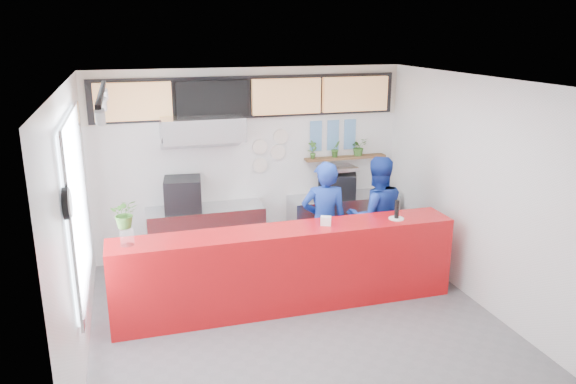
{
  "coord_description": "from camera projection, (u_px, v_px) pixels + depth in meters",
  "views": [
    {
      "loc": [
        -1.9,
        -6.1,
        3.57
      ],
      "look_at": [
        0.1,
        0.7,
        1.5
      ],
      "focal_mm": 35.0,
      "sensor_mm": 36.0,
      "label": 1
    }
  ],
  "objects": [
    {
      "name": "wall_left",
      "position": [
        75.0,
        229.0,
        6.03
      ],
      "size": [
        0.0,
        5.0,
        5.0
      ],
      "primitive_type": "plane",
      "rotation": [
        1.57,
        0.0,
        1.57
      ],
      "color": "white",
      "rests_on": "ground"
    },
    {
      "name": "wall_clock_rim",
      "position": [
        66.0,
        203.0,
        5.06
      ],
      "size": [
        0.05,
        0.3,
        0.3
      ],
      "primitive_type": "cylinder",
      "rotation": [
        0.0,
        1.57,
        0.0
      ],
      "color": "black",
      "rests_on": "wall_left"
    },
    {
      "name": "menu_board_far_right",
      "position": [
        355.0,
        94.0,
        9.08
      ],
      "size": [
        1.1,
        0.1,
        0.55
      ],
      "primitive_type": "cube",
      "color": "tan",
      "rests_on": "wall_back"
    },
    {
      "name": "photo_frame_a",
      "position": [
        316.0,
        129.0,
        9.15
      ],
      "size": [
        0.2,
        0.02,
        0.25
      ],
      "primitive_type": "cube",
      "color": "#598CBF",
      "rests_on": "wall_back"
    },
    {
      "name": "napkin_holder",
      "position": [
        326.0,
        221.0,
        7.31
      ],
      "size": [
        0.16,
        0.13,
        0.12
      ],
      "primitive_type": "cube",
      "rotation": [
        0.0,
        0.0,
        -0.42
      ],
      "color": "white",
      "rests_on": "service_counter"
    },
    {
      "name": "photo_frame_b",
      "position": [
        333.0,
        128.0,
        9.23
      ],
      "size": [
        0.2,
        0.02,
        0.25
      ],
      "primitive_type": "cube",
      "color": "#598CBF",
      "rests_on": "wall_back"
    },
    {
      "name": "extraction_hood",
      "position": [
        202.0,
        128.0,
        8.29
      ],
      "size": [
        1.2,
        0.7,
        0.35
      ],
      "primitive_type": "cube",
      "color": "#B2B5BA",
      "rests_on": "ceiling"
    },
    {
      "name": "photo_frame_f",
      "position": [
        350.0,
        142.0,
        9.39
      ],
      "size": [
        0.2,
        0.02,
        0.25
      ],
      "primitive_type": "cube",
      "color": "#598CBF",
      "rests_on": "wall_back"
    },
    {
      "name": "dec_plate_c",
      "position": [
        260.0,
        165.0,
        9.04
      ],
      "size": [
        0.24,
        0.03,
        0.24
      ],
      "primitive_type": "cylinder",
      "rotation": [
        1.57,
        0.0,
        0.0
      ],
      "color": "silver",
      "rests_on": "wall_back"
    },
    {
      "name": "staff_center",
      "position": [
        324.0,
        223.0,
        8.02
      ],
      "size": [
        0.73,
        0.55,
        1.8
      ],
      "primitive_type": "imported",
      "rotation": [
        0.0,
        0.0,
        2.94
      ],
      "color": "#163397",
      "rests_on": "ground"
    },
    {
      "name": "wall_back",
      "position": [
        250.0,
        162.0,
        9.01
      ],
      "size": [
        5.0,
        0.0,
        5.0
      ],
      "primitive_type": "plane",
      "rotation": [
        1.57,
        0.0,
        0.0
      ],
      "color": "white",
      "rests_on": "ground"
    },
    {
      "name": "white_plate",
      "position": [
        396.0,
        218.0,
        7.56
      ],
      "size": [
        0.25,
        0.25,
        0.02
      ],
      "primitive_type": "cylinder",
      "rotation": [
        0.0,
        0.0,
        0.28
      ],
      "color": "white",
      "rests_on": "service_counter"
    },
    {
      "name": "herb_a",
      "position": [
        313.0,
        150.0,
        9.15
      ],
      "size": [
        0.18,
        0.15,
        0.3
      ],
      "primitive_type": "imported",
      "rotation": [
        0.0,
        0.0,
        0.28
      ],
      "color": "#3B6E26",
      "rests_on": "herb_shelf"
    },
    {
      "name": "service_counter",
      "position": [
        287.0,
        268.0,
        7.35
      ],
      "size": [
        4.5,
        0.6,
        1.1
      ],
      "primitive_type": "cube",
      "color": "red",
      "rests_on": "ground"
    },
    {
      "name": "pepper_mill",
      "position": [
        397.0,
        209.0,
        7.52
      ],
      "size": [
        0.07,
        0.07,
        0.25
      ],
      "primitive_type": "cylinder",
      "rotation": [
        0.0,
        0.0,
        -0.16
      ],
      "color": "black",
      "rests_on": "white_plate"
    },
    {
      "name": "dec_plate_b",
      "position": [
        278.0,
        152.0,
        9.07
      ],
      "size": [
        0.24,
        0.03,
        0.24
      ],
      "primitive_type": "cylinder",
      "rotation": [
        1.57,
        0.0,
        0.0
      ],
      "color": "silver",
      "rests_on": "wall_back"
    },
    {
      "name": "window_pane",
      "position": [
        78.0,
        203.0,
        6.26
      ],
      "size": [
        0.04,
        2.2,
        1.9
      ],
      "primitive_type": "cube",
      "color": "silver",
      "rests_on": "wall_left"
    },
    {
      "name": "right_bench",
      "position": [
        343.0,
        221.0,
        9.44
      ],
      "size": [
        1.8,
        0.6,
        0.9
      ],
      "primitive_type": "cube",
      "color": "#B2B5BA",
      "rests_on": "ground"
    },
    {
      "name": "wall_clock_face",
      "position": [
        70.0,
        203.0,
        5.07
      ],
      "size": [
        0.02,
        0.26,
        0.26
      ],
      "primitive_type": "cylinder",
      "rotation": [
        0.0,
        1.57,
        0.0
      ],
      "color": "white",
      "rests_on": "wall_left"
    },
    {
      "name": "dec_plate_d",
      "position": [
        281.0,
        137.0,
        9.01
      ],
      "size": [
        0.24,
        0.03,
        0.24
      ],
      "primitive_type": "cylinder",
      "rotation": [
        1.57,
        0.0,
        0.0
      ],
      "color": "silver",
      "rests_on": "wall_back"
    },
    {
      "name": "ceiling",
      "position": [
        297.0,
        81.0,
        6.29
      ],
      "size": [
        5.0,
        5.0,
        0.0
      ],
      "primitive_type": "plane",
      "rotation": [
        3.14,
        0.0,
        0.0
      ],
      "color": "silver"
    },
    {
      "name": "basil_vase",
      "position": [
        125.0,
        213.0,
        6.54
      ],
      "size": [
        0.33,
        0.28,
        0.35
      ],
      "primitive_type": "imported",
      "rotation": [
        0.0,
        0.0,
        -0.03
      ],
      "color": "#3B6E26",
      "rests_on": "glass_vase"
    },
    {
      "name": "menu_board_mid_right",
      "position": [
        286.0,
        96.0,
        8.76
      ],
      "size": [
        1.1,
        0.1,
        0.55
      ],
      "primitive_type": "cube",
      "color": "tan",
      "rests_on": "wall_back"
    },
    {
      "name": "hood_lip",
      "position": [
        203.0,
        142.0,
        8.35
      ],
      "size": [
        1.2,
        0.69,
        0.31
      ],
      "primitive_type": "cube",
      "rotation": [
        -0.35,
        0.0,
        0.0
      ],
      "color": "#B2B5BA",
      "rests_on": "ceiling"
    },
    {
      "name": "wall_right",
      "position": [
        477.0,
        192.0,
        7.39
      ],
      "size": [
        0.0,
        5.0,
        5.0
      ],
      "primitive_type": "plane",
      "rotation": [
        1.57,
        0.0,
        -1.57
      ],
      "color": "white",
      "rests_on": "ground"
    },
    {
      "name": "espresso_tray",
      "position": [
        337.0,
        168.0,
        9.15
      ],
      "size": [
        0.63,
        0.47,
        0.05
      ],
      "primitive_type": "cube",
      "rotation": [
        0.0,
        0.0,
        0.11
      ],
      "color": "silver",
      "rests_on": "espresso_machine"
    },
    {
      "name": "menu_board_far_left",
      "position": [
        133.0,
        102.0,
        8.13
      ],
      "size": [
        1.1,
        0.1,
        0.55
      ],
      "primitive_type": "cube",
      "color": "tan",
      "rests_on": "wall_back"
    },
    {
      "name": "herb_shelf",
      "position": [
        345.0,
        158.0,
        9.36
      ],
      "size": [
        1.4,
        0.18,
        0.04
      ],
      "primitive_type": "cube",
      "color": "brown",
      "rests_on": "wall_back"
    },
    {
      "name": "dec_plate_a",
      "position": [
        260.0,
        147.0,
        8.96
      ],
      "size": [
        0.24,
        0.03,
        0.24
      ],
      "primitive_type": "cylinder",
      "rotation": [
        1.57,
        0.0,
        0.0
      ],
      "color": "silver",
      "rests_on": "wall_back"
    },
    {
      "name": "photo_frame_c",
      "position": [
        350.0,
        127.0,
        9.32
      ],
      "size": [
        0.2,
        0.02,
        0.25
      ],
      "primitive_type": "cube",
      "color": "#598CBF",
      "rests_on": "wall_back"
    },
    {
      "name": "herb_b",
      "position": [
        336.0,
        149.0,
        9.26
      ],
      "size": [
        0.18,
        0.16,
        0.28
      ],
      "primitive_type": "imported",
      "rotation": [
        0.0,
        0.0,
        0.26
      ],
      "color": "#3B6E26",
      "rests_on": "herb_shelf"
    },
    {
      "name": "herb_c",
      "position": [
        359.0,
        147.0,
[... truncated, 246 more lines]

